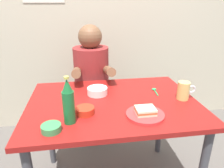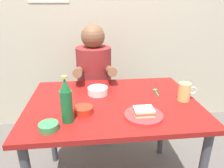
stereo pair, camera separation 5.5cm
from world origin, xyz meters
The scene contains 12 objects.
wall_back centered at (0.00, 1.05, 1.30)m, with size 4.40×0.09×2.60m.
dining_table centered at (0.00, 0.00, 0.65)m, with size 1.10×0.80×0.74m.
stool centered at (-0.11, 0.63, 0.35)m, with size 0.34×0.34×0.45m.
person_seated centered at (-0.11, 0.62, 0.77)m, with size 0.33×0.56×0.72m.
plate_orange centered at (0.15, -0.21, 0.75)m, with size 0.22×0.22×0.01m, color red.
sandwich centered at (0.15, -0.21, 0.77)m, with size 0.11×0.09×0.04m.
beer_mug centered at (0.47, -0.04, 0.80)m, with size 0.13×0.08×0.12m.
beer_bottle centered at (-0.27, -0.22, 0.86)m, with size 0.06×0.06×0.26m.
rice_bowl_white centered at (-0.09, 0.12, 0.77)m, with size 0.14×0.14×0.05m.
sauce_bowl_chili centered at (-0.19, -0.14, 0.76)m, with size 0.11×0.11×0.04m.
dip_bowl_green centered at (-0.36, -0.29, 0.76)m, with size 0.10×0.10×0.03m.
spoon centered at (0.33, 0.11, 0.75)m, with size 0.04×0.12×0.01m.
Camera 1 is at (-0.19, -1.21, 1.34)m, focal length 33.19 mm.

